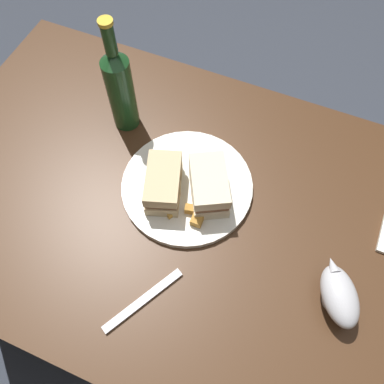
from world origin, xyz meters
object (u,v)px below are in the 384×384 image
Objects in this scene: sandwich_half_left at (164,183)px; cider_bottle at (120,88)px; gravy_boat at (339,295)px; sandwich_half_right at (209,186)px; plate at (187,186)px; fork at (143,300)px.

cider_bottle is (-0.17, 0.15, 0.07)m from sandwich_half_left.
gravy_boat is 0.46× the size of cider_bottle.
sandwich_half_right is 0.33m from gravy_boat.
gravy_boat is (0.30, -0.12, -0.01)m from sandwich_half_right.
cider_bottle reaches higher than sandwich_half_right.
sandwich_half_right is (0.09, 0.03, 0.00)m from sandwich_half_left.
plate is 2.08× the size of sandwich_half_left.
gravy_boat is (0.39, -0.09, -0.01)m from sandwich_half_left.
cider_bottle is 1.62× the size of fork.
cider_bottle is at bearing 157.50° from gravy_boat.
plate is 1.60× the size of fork.
gravy_boat reaches higher than fork.
plate is at bearing 161.35° from gravy_boat.
sandwich_half_left is at bearing -138.36° from plate.
sandwich_half_right is at bearing -24.31° from cider_bottle.
fork is at bearing -157.13° from gravy_boat.
sandwich_half_right is at bearing -3.98° from plate.
cider_bottle is (-0.26, 0.12, 0.07)m from sandwich_half_right.
sandwich_half_left is 0.47× the size of cider_bottle.
plate is 0.38m from gravy_boat.
sandwich_half_right is at bearing 159.06° from gravy_boat.
cider_bottle is at bearing -120.48° from fork.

